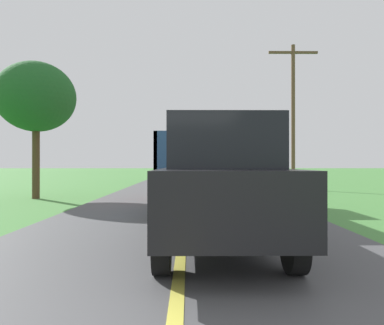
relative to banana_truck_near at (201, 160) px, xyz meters
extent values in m
cube|color=#2D2D30|center=(0.00, -0.87, -0.79)|extent=(0.90, 5.51, 0.24)
cube|color=brown|center=(0.00, -0.87, -0.59)|extent=(2.30, 5.80, 0.20)
cube|color=red|center=(0.00, 1.08, 0.46)|extent=(2.10, 1.90, 1.90)
cube|color=black|center=(0.00, 2.04, 0.80)|extent=(1.78, 0.02, 0.76)
cube|color=#2D517F|center=(-1.11, -1.84, 0.06)|extent=(0.08, 3.85, 1.10)
cube|color=#2D517F|center=(1.11, -1.84, 0.06)|extent=(0.08, 3.85, 1.10)
cube|color=#2D517F|center=(0.00, -3.73, 0.06)|extent=(2.30, 0.08, 1.10)
cube|color=#2D517F|center=(0.00, 0.04, 0.06)|extent=(2.30, 0.08, 1.10)
cylinder|color=black|center=(-1.05, 0.93, -0.89)|extent=(0.28, 1.00, 1.00)
cylinder|color=black|center=(1.05, 0.93, -0.89)|extent=(0.28, 1.00, 1.00)
cylinder|color=black|center=(-1.05, -2.46, -0.89)|extent=(0.28, 1.00, 1.00)
cylinder|color=black|center=(1.05, -2.46, -0.89)|extent=(0.28, 1.00, 1.00)
ellipsoid|color=#87C021|center=(0.62, -2.44, -0.27)|extent=(0.43, 0.40, 0.47)
ellipsoid|color=#86B120|center=(-0.14, -3.18, -0.32)|extent=(0.41, 0.37, 0.39)
ellipsoid|color=#93B637|center=(0.06, -2.62, -0.30)|extent=(0.46, 0.53, 0.41)
ellipsoid|color=#85B32F|center=(0.39, -3.22, 0.02)|extent=(0.53, 0.53, 0.45)
ellipsoid|color=#8CBE31|center=(0.12, -3.30, 0.01)|extent=(0.42, 0.40, 0.41)
ellipsoid|color=#98B12C|center=(-0.70, -1.56, 0.00)|extent=(0.46, 0.58, 0.42)
ellipsoid|color=#89BD34|center=(-0.63, -3.02, -0.02)|extent=(0.41, 0.53, 0.36)
ellipsoid|color=#82B42D|center=(0.42, -3.46, -0.32)|extent=(0.47, 0.51, 0.43)
cube|color=#2D2D30|center=(-0.26, 14.35, -0.79)|extent=(0.90, 5.51, 0.24)
cube|color=brown|center=(-0.26, 14.35, -0.59)|extent=(2.30, 5.80, 0.20)
cube|color=#1E479E|center=(-0.26, 16.30, 0.46)|extent=(2.10, 1.90, 1.90)
cube|color=black|center=(-0.26, 17.25, 0.80)|extent=(1.78, 0.02, 0.76)
cube|color=#232328|center=(-1.37, 13.37, 0.06)|extent=(0.08, 3.85, 1.10)
cube|color=#232328|center=(0.85, 13.37, 0.06)|extent=(0.08, 3.85, 1.10)
cube|color=#232328|center=(-0.26, 11.49, 0.06)|extent=(2.30, 0.08, 1.10)
cube|color=#232328|center=(-0.26, 15.26, 0.06)|extent=(2.30, 0.08, 1.10)
cylinder|color=black|center=(-1.31, 16.14, -0.89)|extent=(0.28, 1.00, 1.00)
cylinder|color=black|center=(0.79, 16.14, -0.89)|extent=(0.28, 1.00, 1.00)
cylinder|color=black|center=(-1.31, 12.75, -0.89)|extent=(0.28, 1.00, 1.00)
cylinder|color=black|center=(0.79, 12.75, -0.89)|extent=(0.28, 1.00, 1.00)
ellipsoid|color=#8AAF32|center=(-0.05, 13.33, -0.33)|extent=(0.50, 0.48, 0.37)
ellipsoid|color=#82BB22|center=(-1.06, 12.08, 0.04)|extent=(0.51, 0.55, 0.42)
ellipsoid|color=#91B134|center=(-0.42, 12.69, -0.27)|extent=(0.53, 0.51, 0.43)
ellipsoid|color=#8AC22D|center=(0.45, 11.84, 0.05)|extent=(0.57, 0.66, 0.39)
ellipsoid|color=#98B52E|center=(-0.22, 12.22, -0.33)|extent=(0.59, 0.70, 0.37)
ellipsoid|color=#80BD24|center=(-0.03, 12.83, -0.29)|extent=(0.44, 0.51, 0.44)
ellipsoid|color=#86BB28|center=(0.15, 12.97, 0.04)|extent=(0.49, 0.57, 0.46)
ellipsoid|color=#80B227|center=(0.45, 12.36, -0.33)|extent=(0.43, 0.46, 0.38)
ellipsoid|color=#86C02E|center=(-0.72, 14.86, -0.31)|extent=(0.53, 0.50, 0.52)
ellipsoid|color=#98C326|center=(-0.85, 12.87, -0.34)|extent=(0.51, 0.53, 0.50)
ellipsoid|color=#87AF2B|center=(-0.45, 11.82, 0.36)|extent=(0.45, 0.44, 0.38)
ellipsoid|color=#82AF22|center=(-0.88, 14.62, 0.33)|extent=(0.46, 0.59, 0.43)
ellipsoid|color=#88B034|center=(0.10, 14.14, -0.30)|extent=(0.49, 0.63, 0.38)
ellipsoid|color=#93BF2D|center=(-0.05, 14.43, -0.28)|extent=(0.56, 0.68, 0.37)
cylinder|color=brown|center=(5.10, 7.04, 2.33)|extent=(0.20, 0.20, 7.60)
cube|color=brown|center=(5.10, 7.04, 5.73)|extent=(2.58, 0.12, 0.12)
cylinder|color=#4C3823|center=(-6.32, 2.31, -0.09)|extent=(0.28, 0.28, 2.75)
ellipsoid|color=#1E5623|center=(-6.32, 2.31, 2.49)|extent=(3.00, 3.00, 2.70)
cube|color=black|center=(0.08, -6.08, -0.57)|extent=(1.70, 4.10, 0.80)
cube|color=black|center=(0.08, -6.28, 0.18)|extent=(1.44, 2.05, 0.70)
cylinder|color=black|center=(-0.69, -4.81, -1.07)|extent=(0.20, 0.64, 0.64)
cylinder|color=black|center=(0.85, -4.81, -1.07)|extent=(0.20, 0.64, 0.64)
cylinder|color=black|center=(-0.69, -7.35, -1.07)|extent=(0.20, 0.64, 0.64)
cylinder|color=black|center=(0.85, -7.35, -1.07)|extent=(0.20, 0.64, 0.64)
camera|label=1|loc=(-0.38, -11.45, -0.10)|focal=33.10mm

